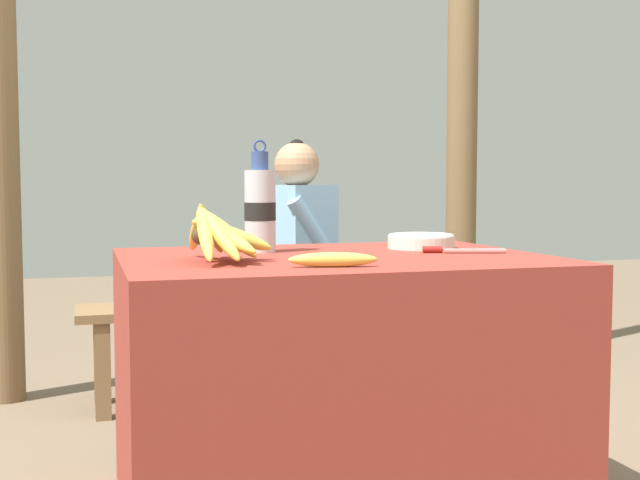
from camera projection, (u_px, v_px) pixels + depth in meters
name	position (u px, v px, depth m)	size (l,w,h in m)	color
market_counter	(334.00, 384.00, 2.21)	(1.14, 0.86, 0.71)	maroon
banana_bunch_ripe	(219.00, 233.00, 2.01)	(0.23, 0.36, 0.16)	#4C381E
serving_bowl	(421.00, 241.00, 2.43)	(0.20, 0.20, 0.05)	silver
water_bottle	(260.00, 208.00, 2.28)	(0.09, 0.09, 0.32)	silver
loose_banana_front	(333.00, 260.00, 1.89)	(0.21, 0.08, 0.04)	#E0C64C
knife	(453.00, 250.00, 2.27)	(0.23, 0.09, 0.02)	#BCBCC1
wooden_bench	(265.00, 317.00, 3.37)	(1.53, 0.32, 0.41)	brown
seated_vendor	(288.00, 251.00, 3.34)	(0.45, 0.42, 1.09)	#232328
banana_bunch_green	(172.00, 291.00, 3.26)	(0.17, 0.30, 0.13)	#4C381E
support_post_far	(462.00, 88.00, 3.87)	(0.15, 0.15, 2.74)	brown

